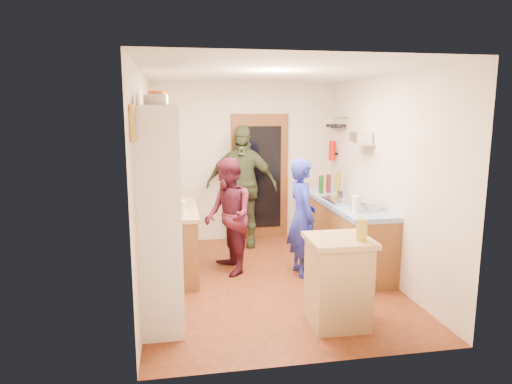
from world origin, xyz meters
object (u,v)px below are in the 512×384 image
object	(u,v)px
right_counter_base	(344,234)
person_left	(229,215)
hutch_body	(161,214)
person_back	(242,186)
person_hob	(305,218)
island_base	(338,284)

from	to	relation	value
right_counter_base	person_left	distance (m)	1.70
right_counter_base	person_left	bearing A→B (deg)	-176.94
hutch_body	person_back	size ratio (longest dim) A/B	1.14
hutch_body	person_hob	size ratio (longest dim) A/B	1.42
person_hob	island_base	bearing A→B (deg)	172.59
person_hob	person_left	xyz separation A→B (m)	(-0.96, 0.28, 0.00)
hutch_body	island_base	bearing A→B (deg)	-16.71
hutch_body	person_hob	world-z (taller)	hutch_body
person_left	person_back	distance (m)	1.26
hutch_body	person_back	world-z (taller)	hutch_body
hutch_body	person_left	distance (m)	1.51
hutch_body	person_back	distance (m)	2.69
right_counter_base	person_back	bearing A→B (deg)	139.57
person_back	person_hob	bearing A→B (deg)	-53.52
person_hob	person_back	xyz separation A→B (m)	(-0.60, 1.48, 0.19)
person_hob	person_back	bearing A→B (deg)	17.31
person_back	hutch_body	bearing A→B (deg)	-102.07
island_base	person_left	size ratio (longest dim) A/B	0.55
person_hob	person_left	distance (m)	1.00
person_hob	hutch_body	bearing A→B (deg)	112.49
hutch_body	island_base	size ratio (longest dim) A/B	2.56
island_base	person_back	xyz separation A→B (m)	(-0.54, 2.93, 0.53)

